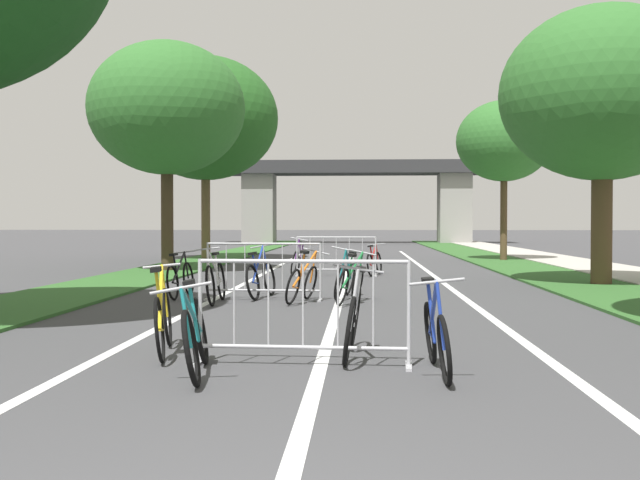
{
  "coord_description": "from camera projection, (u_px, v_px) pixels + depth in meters",
  "views": [
    {
      "loc": [
        0.4,
        -2.59,
        1.41
      ],
      "look_at": [
        -0.69,
        17.49,
        0.96
      ],
      "focal_mm": 43.13,
      "sensor_mm": 36.0,
      "label": 1
    }
  ],
  "objects": [
    {
      "name": "tree_left_maple_mid",
      "position": [
        205.0,
        119.0,
        29.18
      ],
      "size": [
        5.53,
        5.53,
        7.74
      ],
      "color": "brown",
      "rests_on": "ground"
    },
    {
      "name": "crowd_barrier_third",
      "position": [
        336.0,
        257.0,
        20.24
      ],
      "size": [
        2.14,
        0.46,
        1.05
      ],
      "rotation": [
        0.0,
        0.0,
        0.01
      ],
      "color": "#ADADB2",
      "rests_on": "ground"
    },
    {
      "name": "bicycle_teal_1",
      "position": [
        195.0,
        335.0,
        7.08
      ],
      "size": [
        0.53,
        1.75,
        0.91
      ],
      "rotation": [
        0.0,
        0.0,
        3.28
      ],
      "color": "black",
      "rests_on": "ground"
    },
    {
      "name": "bicycle_black_4",
      "position": [
        180.0,
        278.0,
        14.43
      ],
      "size": [
        0.46,
        1.69,
        0.88
      ],
      "rotation": [
        0.0,
        0.0,
        -0.05
      ],
      "color": "black",
      "rests_on": "ground"
    },
    {
      "name": "grass_verge_right",
      "position": [
        499.0,
        261.0,
        27.52
      ],
      "size": [
        2.24,
        61.64,
        0.05
      ],
      "primitive_type": "cube",
      "color": "#2D5B26",
      "rests_on": "ground"
    },
    {
      "name": "bicycle_teal_11",
      "position": [
        346.0,
        278.0,
        14.4
      ],
      "size": [
        0.53,
        1.71,
        0.99
      ],
      "rotation": [
        0.0,
        0.0,
        2.96
      ],
      "color": "black",
      "rests_on": "ground"
    },
    {
      "name": "bicycle_purple_6",
      "position": [
        298.0,
        261.0,
        20.89
      ],
      "size": [
        0.48,
        1.65,
        1.03
      ],
      "rotation": [
        0.0,
        0.0,
        3.02
      ],
      "color": "black",
      "rests_on": "ground"
    },
    {
      "name": "bicycle_white_3",
      "position": [
        216.0,
        281.0,
        13.44
      ],
      "size": [
        0.43,
        1.8,
        1.01
      ],
      "rotation": [
        0.0,
        0.0,
        3.17
      ],
      "color": "black",
      "rests_on": "ground"
    },
    {
      "name": "tree_left_oak_mid",
      "position": [
        167.0,
        109.0,
        22.07
      ],
      "size": [
        4.5,
        4.5,
        6.62
      ],
      "color": "#3D2D1E",
      "rests_on": "ground"
    },
    {
      "name": "crowd_barrier_second",
      "position": [
        264.0,
        272.0,
        13.97
      ],
      "size": [
        2.15,
        0.54,
        1.05
      ],
      "rotation": [
        0.0,
        0.0,
        -0.05
      ],
      "color": "#ADADB2",
      "rests_on": "ground"
    },
    {
      "name": "bicycle_green_2",
      "position": [
        351.0,
        282.0,
        13.4
      ],
      "size": [
        0.74,
        1.66,
        0.94
      ],
      "rotation": [
        0.0,
        0.0,
        -0.24
      ],
      "color": "black",
      "rests_on": "ground"
    },
    {
      "name": "bicycle_red_7",
      "position": [
        374.0,
        263.0,
        20.55
      ],
      "size": [
        0.56,
        1.59,
        0.86
      ],
      "rotation": [
        0.0,
        0.0,
        -0.24
      ],
      "color": "black",
      "rests_on": "ground"
    },
    {
      "name": "tree_right_pine_near",
      "position": [
        603.0,
        94.0,
        17.07
      ],
      "size": [
        4.55,
        4.55,
        6.22
      ],
      "color": "#4C3823",
      "rests_on": "ground"
    },
    {
      "name": "bicycle_orange_9",
      "position": [
        302.0,
        282.0,
        13.55
      ],
      "size": [
        0.76,
        1.6,
        0.96
      ],
      "rotation": [
        0.0,
        0.0,
        -0.24
      ],
      "color": "black",
      "rests_on": "ground"
    },
    {
      "name": "overpass_bridge",
      "position": [
        356.0,
        186.0,
        53.4
      ],
      "size": [
        21.07,
        3.47,
        5.68
      ],
      "color": "#2D2D30",
      "rests_on": "ground"
    },
    {
      "name": "lane_stripe_left_lane",
      "position": [
        260.0,
        275.0,
        20.56
      ],
      "size": [
        0.14,
        35.66,
        0.01
      ],
      "primitive_type": "cube",
      "color": "silver",
      "rests_on": "ground"
    },
    {
      "name": "lane_stripe_right_lane",
      "position": [
        434.0,
        276.0,
        20.31
      ],
      "size": [
        0.14,
        35.66,
        0.01
      ],
      "primitive_type": "cube",
      "color": "silver",
      "rests_on": "ground"
    },
    {
      "name": "bicycle_yellow_5",
      "position": [
        163.0,
        319.0,
        8.21
      ],
      "size": [
        0.56,
        1.74,
        0.96
      ],
      "rotation": [
        0.0,
        0.0,
        0.18
      ],
      "color": "black",
      "rests_on": "ground"
    },
    {
      "name": "tree_right_cypress_far",
      "position": [
        504.0,
        141.0,
        28.17
      ],
      "size": [
        3.5,
        3.5,
        5.91
      ],
      "color": "#4C3823",
      "rests_on": "ground"
    },
    {
      "name": "bicycle_blue_0",
      "position": [
        261.0,
        278.0,
        14.36
      ],
      "size": [
        0.5,
        1.67,
        1.02
      ],
      "rotation": [
        0.0,
        0.0,
        -0.18
      ],
      "color": "black",
      "rests_on": "ground"
    },
    {
      "name": "sidewalk_path_right",
      "position": [
        564.0,
        261.0,
        27.4
      ],
      "size": [
        2.34,
        61.64,
        0.08
      ],
      "primitive_type": "cube",
      "color": "#ADA89E",
      "rests_on": "ground"
    },
    {
      "name": "bicycle_silver_8",
      "position": [
        353.0,
        321.0,
        8.02
      ],
      "size": [
        0.5,
        1.75,
        1.0
      ],
      "rotation": [
        0.0,
        0.0,
        3.1
      ],
      "color": "black",
      "rests_on": "ground"
    },
    {
      "name": "bicycle_blue_10",
      "position": [
        436.0,
        336.0,
        7.14
      ],
      "size": [
        0.48,
        1.69,
        0.94
      ],
      "rotation": [
        0.0,
        0.0,
        3.17
      ],
      "color": "black",
      "rests_on": "ground"
    },
    {
      "name": "lane_stripe_center",
      "position": [
        347.0,
        276.0,
        20.44
      ],
      "size": [
        0.14,
        35.66,
        0.01
      ],
      "primitive_type": "cube",
      "color": "silver",
      "rests_on": "ground"
    },
    {
      "name": "grass_verge_left",
      "position": [
        205.0,
        261.0,
        28.1
      ],
      "size": [
        2.24,
        61.64,
        0.05
      ],
      "primitive_type": "cube",
      "color": "#2D5B26",
      "rests_on": "ground"
    },
    {
      "name": "crowd_barrier_nearest",
      "position": [
        303.0,
        313.0,
        7.56
      ],
      "size": [
        2.15,
        0.54,
        1.05
      ],
      "rotation": [
        0.0,
        0.0,
        -0.05
      ],
      "color": "#ADADB2",
      "rests_on": "ground"
    }
  ]
}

